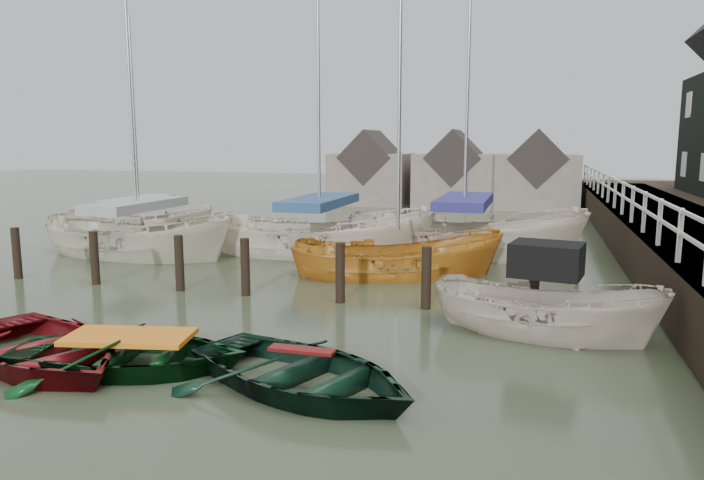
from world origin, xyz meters
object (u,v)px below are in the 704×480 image
(motorboat, at_px, (543,331))
(sailboat_a, at_px, (139,254))
(sailboat_c, at_px, (397,274))
(sailboat_e, at_px, (140,235))
(rowboat_red, at_px, (44,365))
(sailboat_b, at_px, (320,252))
(rowboat_dkgreen, at_px, (302,390))
(sailboat_d, at_px, (463,253))
(rowboat_green, at_px, (131,369))

(motorboat, bearing_deg, sailboat_a, 78.46)
(sailboat_c, bearing_deg, sailboat_e, 50.33)
(rowboat_red, bearing_deg, motorboat, -36.47)
(sailboat_a, distance_m, sailboat_b, 5.94)
(motorboat, relative_size, sailboat_b, 0.40)
(rowboat_dkgreen, distance_m, sailboat_d, 12.23)
(rowboat_red, relative_size, motorboat, 0.90)
(rowboat_red, bearing_deg, sailboat_c, 1.26)
(rowboat_red, distance_m, sailboat_b, 11.23)
(sailboat_a, xyz_separation_m, sailboat_e, (-2.39, 3.51, 0.00))
(rowboat_red, xyz_separation_m, rowboat_dkgreen, (4.53, 0.20, 0.00))
(sailboat_a, bearing_deg, sailboat_c, -88.91)
(motorboat, height_order, sailboat_b, sailboat_b)
(sailboat_d, bearing_deg, sailboat_b, 104.29)
(sailboat_c, xyz_separation_m, sailboat_e, (-11.20, 4.14, 0.05))
(sailboat_b, bearing_deg, sailboat_e, 72.16)
(rowboat_green, distance_m, sailboat_a, 10.97)
(rowboat_red, relative_size, sailboat_c, 0.43)
(sailboat_e, bearing_deg, sailboat_c, -117.76)
(sailboat_d, bearing_deg, rowboat_green, 161.21)
(rowboat_red, bearing_deg, rowboat_dkgreen, -60.57)
(sailboat_b, distance_m, sailboat_d, 4.74)
(sailboat_c, bearing_deg, sailboat_d, -40.25)
(sailboat_c, relative_size, sailboat_e, 1.02)
(rowboat_dkgreen, height_order, motorboat, motorboat)
(motorboat, distance_m, sailboat_e, 17.45)
(sailboat_b, xyz_separation_m, sailboat_e, (-8.02, 1.63, 0.00))
(sailboat_c, distance_m, sailboat_e, 11.94)
(rowboat_green, bearing_deg, motorboat, -71.34)
(sailboat_c, bearing_deg, sailboat_a, 66.55)
(rowboat_dkgreen, height_order, sailboat_d, sailboat_d)
(rowboat_green, relative_size, sailboat_a, 0.33)
(sailboat_e, bearing_deg, rowboat_red, -158.70)
(sailboat_a, height_order, sailboat_b, sailboat_b)
(sailboat_a, relative_size, sailboat_d, 0.88)
(rowboat_green, distance_m, rowboat_dkgreen, 3.01)
(rowboat_red, bearing_deg, sailboat_a, 53.44)
(rowboat_dkgreen, height_order, sailboat_a, sailboat_a)
(rowboat_green, bearing_deg, sailboat_e, 22.62)
(sailboat_b, bearing_deg, sailboat_a, 102.13)
(rowboat_red, xyz_separation_m, sailboat_b, (0.99, 11.18, 0.06))
(rowboat_green, xyz_separation_m, sailboat_e, (-8.56, 12.59, 0.06))
(motorboat, distance_m, sailboat_b, 10.04)
(rowboat_red, xyz_separation_m, sailboat_e, (-7.04, 12.82, 0.06))
(sailboat_a, relative_size, sailboat_e, 1.22)
(sailboat_c, distance_m, sailboat_d, 3.97)
(rowboat_green, height_order, sailboat_e, sailboat_e)
(rowboat_dkgreen, distance_m, motorboat, 5.19)
(motorboat, relative_size, sailboat_c, 0.48)
(rowboat_green, relative_size, sailboat_d, 0.30)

